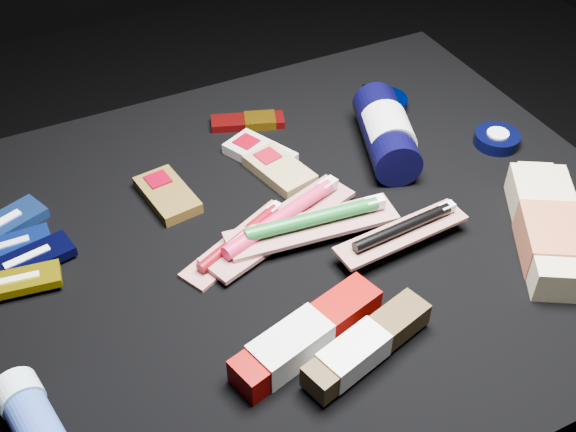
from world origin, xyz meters
name	(u,v)px	position (x,y,z in m)	size (l,w,h in m)	color
ground	(283,405)	(0.00, 0.00, 0.00)	(3.00, 3.00, 0.00)	black
cloth_table	(282,330)	(0.00, 0.00, 0.20)	(0.98, 0.78, 0.40)	black
luna_bar_0	(0,227)	(-0.33, 0.17, 0.41)	(0.13, 0.09, 0.02)	#1C4192
luna_bar_1	(7,248)	(-0.33, 0.13, 0.41)	(0.11, 0.04, 0.01)	navy
luna_bar_2	(28,261)	(-0.31, 0.09, 0.41)	(0.12, 0.06, 0.01)	black
luna_bar_3	(18,282)	(-0.33, 0.05, 0.41)	(0.11, 0.05, 0.01)	#B9A108
clif_bar_0	(166,193)	(-0.11, 0.14, 0.41)	(0.07, 0.11, 0.02)	brown
clif_bar_1	(258,152)	(0.04, 0.17, 0.41)	(0.09, 0.12, 0.02)	#B4B5AC
clif_bar_2	(278,168)	(0.05, 0.12, 0.41)	(0.08, 0.12, 0.02)	tan
power_bar	(252,121)	(0.07, 0.25, 0.41)	(0.12, 0.07, 0.01)	maroon
lotion_bottle	(386,132)	(0.22, 0.10, 0.44)	(0.12, 0.22, 0.07)	black
cream_tin_upper	(384,103)	(0.28, 0.20, 0.41)	(0.07, 0.07, 0.02)	black
cream_tin_lower	(497,139)	(0.39, 0.04, 0.41)	(0.07, 0.07, 0.02)	black
bodywash_bottle	(550,231)	(0.31, -0.17, 0.42)	(0.18, 0.23, 0.05)	beige
deodorant_stick	(33,422)	(-0.35, -0.16, 0.42)	(0.07, 0.12, 0.05)	#324EA7
toothbrush_pack_0	(241,240)	(-0.06, 0.01, 0.41)	(0.19, 0.12, 0.02)	#B7AEAB
toothbrush_pack_1	(282,221)	(0.00, 0.01, 0.42)	(0.25, 0.13, 0.03)	#AEA7A3
toothbrush_pack_2	(315,222)	(0.04, -0.02, 0.42)	(0.24, 0.08, 0.03)	beige
toothbrush_pack_3	(404,230)	(0.13, -0.09, 0.43)	(0.19, 0.06, 0.02)	#A39D98
toothpaste_carton_red	(302,339)	(-0.06, -0.18, 0.42)	(0.20, 0.09, 0.04)	#7E0100
toothpaste_carton_green	(363,348)	(-0.01, -0.22, 0.42)	(0.17, 0.08, 0.03)	#3F2F15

